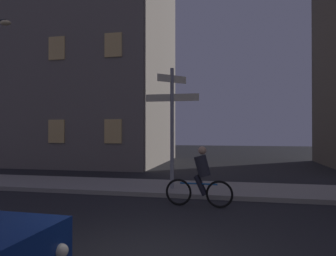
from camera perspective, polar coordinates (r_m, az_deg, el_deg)
name	(u,v)px	position (r m, az deg, el deg)	size (l,w,h in m)	color
sidewalk_kerb	(194,189)	(10.92, 4.62, -10.81)	(40.00, 2.60, 0.14)	gray
signpost	(172,118)	(10.45, 0.73, 1.83)	(1.78, 0.82, 3.95)	gray
cyclist	(201,179)	(8.59, 5.86, -9.03)	(1.82, 0.35, 1.61)	black
building_left_block	(93,40)	(21.99, -13.29, 15.14)	(9.30, 8.64, 15.91)	slate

